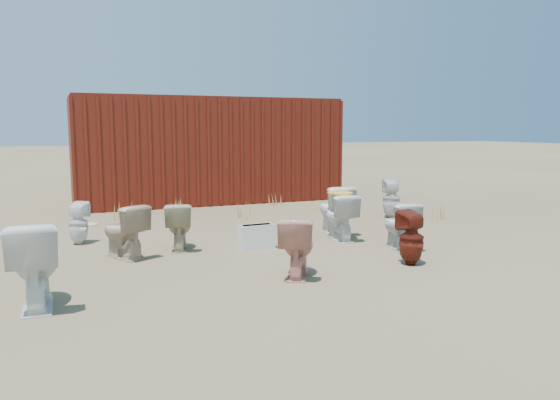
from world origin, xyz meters
name	(u,v)px	position (x,y,z in m)	size (l,w,h in m)	color
ground	(295,240)	(0.00, 0.00, 0.00)	(100.00, 100.00, 0.00)	brown
shipping_container	(205,150)	(0.00, 5.20, 1.20)	(6.00, 2.40, 2.40)	#521B0D
toilet_front_a	(34,264)	(-3.60, -1.93, 0.42)	(0.47, 0.83, 0.85)	white
toilet_front_pink	(297,246)	(-0.83, -1.90, 0.36)	(0.40, 0.70, 0.71)	#DF9280
toilet_front_c	(334,210)	(0.79, 0.21, 0.40)	(0.44, 0.78, 0.80)	white
toilet_front_maroon	(411,238)	(0.72, -1.95, 0.34)	(0.31, 0.32, 0.69)	#601B10
toilet_front_e	(400,226)	(1.11, -1.14, 0.34)	(0.38, 0.67, 0.68)	silver
toilet_back_a	(78,223)	(-3.08, 0.97, 0.32)	(0.28, 0.29, 0.63)	white
toilet_back_beige_left	(124,231)	(-2.57, -0.19, 0.36)	(0.40, 0.71, 0.72)	tan
toilet_back_beige_right	(179,226)	(-1.78, 0.05, 0.34)	(0.38, 0.66, 0.67)	#C1B28D
toilet_back_yellowlid	(340,217)	(0.64, -0.24, 0.36)	(0.40, 0.70, 0.71)	white
toilet_back_e	(391,199)	(2.57, 1.21, 0.37)	(0.34, 0.34, 0.75)	silver
yellow_lid	(340,193)	(0.64, -0.24, 0.73)	(0.36, 0.45, 0.03)	gold
loose_tank	(257,237)	(-0.75, -0.34, 0.17)	(0.50, 0.20, 0.35)	silver
loose_lid_near	(128,244)	(-2.43, 0.63, 0.01)	(0.38, 0.49, 0.02)	tan
loose_lid_far	(85,225)	(-2.90, 2.62, 0.01)	(0.36, 0.47, 0.02)	beige
weed_clump_a	(124,212)	(-2.21, 2.91, 0.16)	(0.36, 0.36, 0.33)	#AD8445
weed_clump_b	(246,210)	(0.01, 2.32, 0.15)	(0.32, 0.32, 0.31)	#AD8445
weed_clump_c	(347,202)	(2.33, 2.48, 0.15)	(0.36, 0.36, 0.30)	#AD8445
weed_clump_d	(174,205)	(-1.14, 3.50, 0.14)	(0.30, 0.30, 0.29)	#AD8445
weed_clump_e	(278,200)	(1.16, 3.50, 0.13)	(0.34, 0.34, 0.27)	#AD8445
weed_clump_f	(441,212)	(3.33, 0.70, 0.14)	(0.28, 0.28, 0.27)	#AD8445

